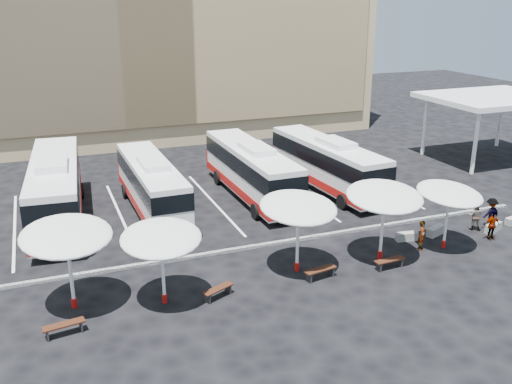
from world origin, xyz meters
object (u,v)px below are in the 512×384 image
object	(u,v)px
wood_bench_3	(390,261)
passenger_0	(422,235)
sunshade_2	(298,208)
wood_bench_2	(320,271)
conc_bench_0	(407,236)
passenger_1	(476,216)
sunshade_1	(161,238)
conc_bench_1	(436,231)
wood_bench_0	(64,326)
conc_bench_2	(493,228)
bus_0	(56,187)
sunshade_4	(450,194)
bus_1	(151,184)
sunshade_0	(66,236)
passenger_2	(492,225)
bus_3	(327,163)
bus_2	(251,169)
sunshade_3	(385,197)
passenger_3	(491,213)
wood_bench_1	(218,290)

from	to	relation	value
wood_bench_3	passenger_0	world-z (taller)	passenger_0
sunshade_2	wood_bench_3	distance (m)	5.41
wood_bench_2	conc_bench_0	size ratio (longest dim) A/B	1.39
sunshade_2	passenger_1	bearing A→B (deg)	4.89
sunshade_1	conc_bench_1	xyz separation A→B (m)	(15.81, 1.84, -2.81)
wood_bench_0	conc_bench_2	xyz separation A→B (m)	(23.39, 2.09, -0.14)
bus_0	conc_bench_0	size ratio (longest dim) A/B	10.54
sunshade_4	wood_bench_3	distance (m)	5.00
bus_1	wood_bench_0	bearing A→B (deg)	-116.78
sunshade_0	passenger_2	size ratio (longest dim) A/B	2.67
bus_3	sunshade_4	bearing A→B (deg)	-87.78
passenger_2	wood_bench_0	bearing A→B (deg)	-173.40
passenger_1	passenger_2	size ratio (longest dim) A/B	1.03
bus_2	bus_3	world-z (taller)	bus_2
sunshade_2	wood_bench_0	world-z (taller)	sunshade_2
passenger_2	wood_bench_3	bearing A→B (deg)	-168.69
sunshade_3	wood_bench_3	xyz separation A→B (m)	(-0.17, -1.09, -2.99)
sunshade_1	sunshade_4	size ratio (longest dim) A/B	0.92
passenger_2	wood_bench_2	bearing A→B (deg)	-172.86
sunshade_3	passenger_2	xyz separation A→B (m)	(7.07, -0.06, -2.55)
wood_bench_0	wood_bench_2	xyz separation A→B (m)	(11.61, 0.58, 0.00)
sunshade_3	conc_bench_0	distance (m)	4.36
bus_0	conc_bench_0	xyz separation A→B (m)	(17.54, -10.08, -1.82)
sunshade_0	wood_bench_3	world-z (taller)	sunshade_0
wood_bench_2	conc_bench_0	world-z (taller)	wood_bench_2
sunshade_3	passenger_1	bearing A→B (deg)	10.60
conc_bench_2	conc_bench_1	bearing A→B (deg)	166.62
bus_0	sunshade_0	xyz separation A→B (m)	(-0.00, -10.88, 1.29)
conc_bench_2	passenger_3	bearing A→B (deg)	67.35
sunshade_1	sunshade_2	bearing A→B (deg)	5.74
wood_bench_1	bus_3	bearing A→B (deg)	45.30
bus_2	wood_bench_3	xyz separation A→B (m)	(2.56, -12.37, -1.53)
conc_bench_2	passenger_2	xyz separation A→B (m)	(-0.90, -0.78, 0.57)
conc_bench_1	passenger_2	distance (m)	2.96
sunshade_3	conc_bench_1	xyz separation A→B (m)	(4.62, 1.51, -3.11)
wood_bench_1	passenger_2	distance (m)	15.98
bus_0	wood_bench_0	xyz separation A→B (m)	(-0.54, -12.92, -1.67)
wood_bench_0	bus_3	bearing A→B (deg)	34.19
bus_0	sunshade_1	distance (m)	12.48
sunshade_2	passenger_0	xyz separation A→B (m)	(7.16, -0.17, -2.47)
sunshade_1	passenger_1	xyz separation A→B (m)	(18.35, 1.67, -2.21)
conc_bench_1	conc_bench_2	distance (m)	3.43
bus_3	conc_bench_2	distance (m)	11.62
bus_2	conc_bench_1	world-z (taller)	bus_2
wood_bench_1	wood_bench_3	world-z (taller)	wood_bench_3
sunshade_1	sunshade_3	bearing A→B (deg)	1.67
sunshade_3	conc_bench_1	world-z (taller)	sunshade_3
bus_3	conc_bench_1	bearing A→B (deg)	-82.73
passenger_0	bus_3	bearing A→B (deg)	46.64
wood_bench_2	passenger_0	bearing A→B (deg)	8.59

